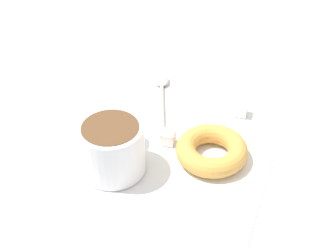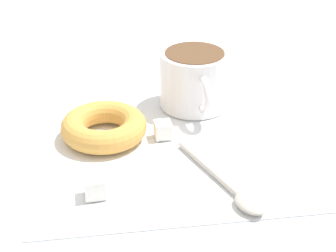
% 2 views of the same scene
% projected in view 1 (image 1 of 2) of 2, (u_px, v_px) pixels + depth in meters
% --- Properties ---
extents(ground_plane, '(1.20, 1.20, 0.02)m').
position_uv_depth(ground_plane, '(168.00, 149.00, 0.66)').
color(ground_plane, '#B2BCC6').
extents(napkin, '(0.30, 0.30, 0.00)m').
position_uv_depth(napkin, '(168.00, 138.00, 0.67)').
color(napkin, white).
rests_on(napkin, ground_plane).
extents(coffee_cup, '(0.08, 0.11, 0.07)m').
position_uv_depth(coffee_cup, '(113.00, 147.00, 0.59)').
color(coffee_cup, white).
rests_on(coffee_cup, napkin).
extents(donut, '(0.10, 0.10, 0.03)m').
position_uv_depth(donut, '(212.00, 150.00, 0.62)').
color(donut, gold).
rests_on(donut, napkin).
extents(spoon, '(0.06, 0.14, 0.01)m').
position_uv_depth(spoon, '(162.00, 88.00, 0.75)').
color(spoon, '#B7B2A8').
rests_on(spoon, napkin).
extents(sugar_cube, '(0.02, 0.02, 0.02)m').
position_uv_depth(sugar_cube, '(241.00, 109.00, 0.70)').
color(sugar_cube, white).
rests_on(sugar_cube, napkin).
extents(sugar_cube_extra, '(0.02, 0.02, 0.02)m').
position_uv_depth(sugar_cube_extra, '(164.00, 139.00, 0.65)').
color(sugar_cube_extra, white).
rests_on(sugar_cube_extra, napkin).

